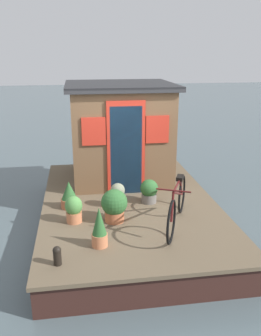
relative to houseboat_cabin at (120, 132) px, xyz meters
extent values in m
plane|color=#4C5B60|center=(-1.29, 0.00, -1.53)|extent=(60.00, 60.00, 0.00)
cube|color=brown|center=(-1.29, 0.00, -1.05)|extent=(4.80, 3.15, 0.06)
cube|color=#381E19|center=(-1.29, 0.00, -1.31)|extent=(4.70, 3.09, 0.44)
cube|color=brown|center=(0.01, 0.00, -0.06)|extent=(1.83, 1.99, 1.93)
cube|color=#28282B|center=(0.01, 0.00, 0.96)|extent=(2.03, 2.19, 0.10)
cube|color=#19334C|center=(-0.92, 0.00, -0.17)|extent=(0.04, 0.60, 1.70)
cube|color=red|center=(-0.93, 0.00, -0.12)|extent=(0.03, 0.72, 1.80)
cube|color=red|center=(-0.92, -0.60, 0.23)|extent=(0.03, 0.44, 0.52)
cube|color=red|center=(-0.92, 0.60, 0.23)|extent=(0.03, 0.44, 0.52)
torus|color=black|center=(-2.90, -0.38, -0.70)|extent=(0.61, 0.30, 0.66)
torus|color=black|center=(-1.92, -0.82, -0.70)|extent=(0.61, 0.30, 0.66)
cylinder|color=#4C1414|center=(-2.37, -0.62, -0.49)|extent=(0.93, 0.45, 0.45)
cylinder|color=#4C1414|center=(-2.52, -0.55, -0.29)|extent=(0.60, 0.30, 0.06)
cylinder|color=#4C1414|center=(-2.07, -0.75, -0.50)|extent=(0.35, 0.19, 0.41)
cylinder|color=#4C1414|center=(-2.86, -0.40, -0.49)|extent=(0.13, 0.08, 0.43)
cube|color=black|center=(-2.23, -0.68, -0.28)|extent=(0.22, 0.17, 0.06)
cylinder|color=#4C1414|center=(-2.82, -0.41, -0.25)|extent=(0.23, 0.47, 0.02)
cylinder|color=#C6754C|center=(-2.03, 1.01, -0.94)|extent=(0.25, 0.25, 0.18)
ellipsoid|color=#4C8942|center=(-2.03, 1.01, -0.74)|extent=(0.28, 0.28, 0.32)
cylinder|color=#C6754C|center=(-2.85, 0.65, -0.93)|extent=(0.23, 0.23, 0.19)
cone|color=#2D602D|center=(-2.85, 0.65, -0.63)|extent=(0.21, 0.21, 0.41)
cylinder|color=slate|center=(-1.42, -0.35, -0.94)|extent=(0.28, 0.28, 0.16)
sphere|color=#2D602D|center=(-1.42, -0.35, -0.75)|extent=(0.32, 0.32, 0.32)
cylinder|color=#B2603D|center=(-1.55, 0.24, -0.91)|extent=(0.21, 0.21, 0.23)
sphere|color=gray|center=(-1.55, 0.24, -0.71)|extent=(0.25, 0.25, 0.25)
cylinder|color=#B2603D|center=(-2.09, 0.36, -0.94)|extent=(0.32, 0.32, 0.18)
sphere|color=#2D602D|center=(-2.09, 0.36, -0.70)|extent=(0.43, 0.43, 0.43)
cylinder|color=#B2603D|center=(-1.44, 1.09, -0.94)|extent=(0.30, 0.30, 0.16)
cone|color=#2D602D|center=(-1.44, 1.09, -0.70)|extent=(0.27, 0.27, 0.33)
cylinder|color=black|center=(-3.23, 1.23, -0.92)|extent=(0.11, 0.11, 0.21)
sphere|color=black|center=(-3.23, 1.23, -0.82)|extent=(0.11, 0.11, 0.11)
camera|label=1|loc=(-7.38, 0.89, 1.63)|focal=38.24mm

